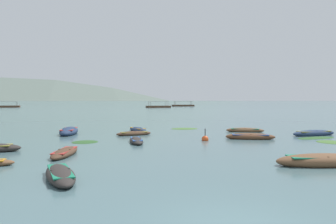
{
  "coord_description": "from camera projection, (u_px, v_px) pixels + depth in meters",
  "views": [
    {
      "loc": [
        -1.54,
        -7.28,
        2.97
      ],
      "look_at": [
        -1.39,
        48.17,
        0.87
      ],
      "focal_mm": 34.28,
      "sensor_mm": 36.0,
      "label": 1
    }
  ],
  "objects": [
    {
      "name": "mooring_buoy",
      "position": [
        204.0,
        139.0,
        23.35
      ],
      "size": [
        0.51,
        0.51,
        1.03
      ],
      "color": "#DB4C1E",
      "rests_on": "ground"
    },
    {
      "name": "rowboat_9",
      "position": [
        68.0,
        131.0,
        27.85
      ],
      "size": [
        2.07,
        4.65,
        0.75
      ],
      "color": "navy",
      "rests_on": "ground"
    },
    {
      "name": "rowboat_1",
      "position": [
        137.0,
        130.0,
        30.49
      ],
      "size": [
        2.38,
        3.29,
        0.46
      ],
      "color": "navy",
      "rests_on": "ground"
    },
    {
      "name": "rowboat_8",
      "position": [
        135.0,
        141.0,
        22.21
      ],
      "size": [
        1.5,
        3.38,
        0.44
      ],
      "color": "#2D2826",
      "rests_on": "ground"
    },
    {
      "name": "ferry_1",
      "position": [
        182.0,
        105.0,
        147.75
      ],
      "size": [
        10.45,
        4.64,
        2.54
      ],
      "color": "#4C3323",
      "rests_on": "ground"
    },
    {
      "name": "weed_patch_1",
      "position": [
        330.0,
        142.0,
        22.44
      ],
      "size": [
        2.39,
        2.53,
        0.14
      ],
      "primitive_type": "ellipsoid",
      "rotation": [
        0.0,
        0.0,
        1.83
      ],
      "color": "#477033",
      "rests_on": "ground"
    },
    {
      "name": "mountain_2",
      "position": [
        76.0,
        60.0,
        1814.9
      ],
      "size": [
        1957.35,
        1957.35,
        458.18
      ],
      "primitive_type": "cone",
      "color": "slate",
      "rests_on": "ground"
    },
    {
      "name": "rowboat_4",
      "position": [
        244.0,
        130.0,
        29.69
      ],
      "size": [
        3.54,
        1.5,
        0.49
      ],
      "color": "brown",
      "rests_on": "ground"
    },
    {
      "name": "weed_patch_0",
      "position": [
        315.0,
        138.0,
        24.92
      ],
      "size": [
        3.79,
        2.61,
        0.14
      ],
      "primitive_type": "ellipsoid",
      "rotation": [
        0.0,
        0.0,
        0.41
      ],
      "color": "#2D5628",
      "rests_on": "ground"
    },
    {
      "name": "rowboat_0",
      "position": [
        322.0,
        161.0,
        14.51
      ],
      "size": [
        4.41,
        1.55,
        0.68
      ],
      "color": "brown",
      "rests_on": "ground"
    },
    {
      "name": "ferry_0",
      "position": [
        157.0,
        106.0,
        122.96
      ],
      "size": [
        9.76,
        6.33,
        2.54
      ],
      "color": "#4C3323",
      "rests_on": "ground"
    },
    {
      "name": "weed_patch_4",
      "position": [
        84.0,
        142.0,
        22.48
      ],
      "size": [
        2.3,
        2.37,
        0.14
      ],
      "primitive_type": "ellipsoid",
      "rotation": [
        0.0,
        0.0,
        1.24
      ],
      "color": "#2D5628",
      "rests_on": "ground"
    },
    {
      "name": "rowboat_10",
      "position": [
        313.0,
        133.0,
        26.74
      ],
      "size": [
        4.28,
        2.35,
        0.58
      ],
      "color": "navy",
      "rests_on": "ground"
    },
    {
      "name": "rowboat_5",
      "position": [
        249.0,
        137.0,
        24.28
      ],
      "size": [
        3.81,
        1.53,
        0.57
      ],
      "color": "brown",
      "rests_on": "ground"
    },
    {
      "name": "rowboat_3",
      "position": [
        133.0,
        134.0,
        26.96
      ],
      "size": [
        3.18,
        2.22,
        0.43
      ],
      "color": "#4C3323",
      "rests_on": "ground"
    },
    {
      "name": "weed_patch_2",
      "position": [
        184.0,
        129.0,
        32.84
      ],
      "size": [
        3.02,
        2.28,
        0.14
      ],
      "primitive_type": "ellipsoid",
      "rotation": [
        0.0,
        0.0,
        0.16
      ],
      "color": "#477033",
      "rests_on": "ground"
    },
    {
      "name": "ground_plane",
      "position": [
        167.0,
        101.0,
        1506.31
      ],
      "size": [
        6000.0,
        6000.0,
        0.0
      ],
      "primitive_type": "plane",
      "color": "slate"
    },
    {
      "name": "rowboat_7",
      "position": [
        64.0,
        153.0,
        17.11
      ],
      "size": [
        0.95,
        3.55,
        0.46
      ],
      "color": "#4C3323",
      "rests_on": "ground"
    },
    {
      "name": "rowboat_2",
      "position": [
        59.0,
        175.0,
        12.01
      ],
      "size": [
        2.44,
        3.72,
        0.51
      ],
      "color": "#2D2826",
      "rests_on": "ground"
    },
    {
      "name": "ferry_2",
      "position": [
        6.0,
        106.0,
        125.81
      ],
      "size": [
        10.13,
        6.69,
        2.54
      ],
      "color": "#4C3323",
      "rests_on": "ground"
    }
  ]
}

